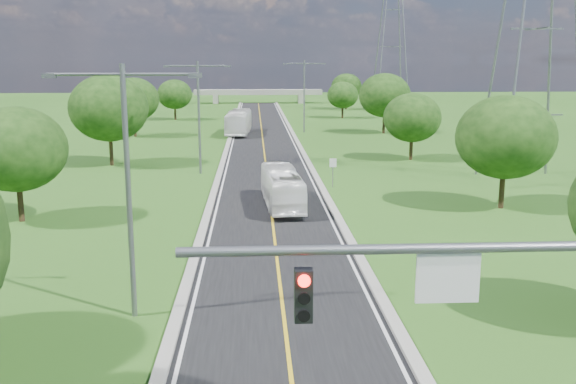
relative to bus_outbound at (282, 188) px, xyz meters
name	(u,v)px	position (x,y,z in m)	size (l,w,h in m)	color
ground	(264,150)	(-0.80, 28.84, -1.38)	(260.00, 260.00, 0.00)	#295417
road	(263,143)	(-0.80, 34.84, -1.35)	(8.00, 150.00, 0.06)	black
curb_left	(229,143)	(-5.05, 34.84, -1.27)	(0.50, 150.00, 0.22)	gray
curb_right	(297,142)	(3.45, 34.84, -1.27)	(0.50, 150.00, 0.22)	gray
signal_mast	(499,330)	(2.88, -32.16, 3.52)	(8.54, 0.33, 7.20)	slate
speed_limit_sign	(333,168)	(4.40, 6.83, 0.22)	(0.55, 0.09, 2.40)	slate
overpass	(258,93)	(-0.80, 108.84, 1.03)	(30.00, 3.00, 3.20)	gray
streetlight_near_left	(127,171)	(-6.80, -19.16, 4.56)	(5.90, 0.25, 10.00)	slate
streetlight_mid_left	(199,108)	(-6.80, 13.84, 4.56)	(5.90, 0.25, 10.00)	slate
streetlight_far_right	(304,90)	(5.20, 46.84, 4.56)	(5.90, 0.25, 10.00)	slate
power_tower_near	(538,11)	(21.20, 8.84, 12.63)	(9.00, 6.40, 28.00)	slate
power_tower_far	(392,39)	(25.20, 83.84, 12.63)	(9.00, 6.40, 28.00)	slate
tree_lb	(16,149)	(-16.80, -3.16, 3.26)	(6.30, 6.30, 7.33)	black
tree_lc	(109,108)	(-15.80, 18.84, 4.19)	(7.56, 7.56, 8.79)	black
tree_ld	(134,99)	(-17.80, 42.84, 3.57)	(6.72, 6.72, 7.82)	black
tree_le	(175,94)	(-15.30, 66.84, 2.95)	(5.88, 5.88, 6.84)	black
tree_rb	(506,137)	(15.20, -1.16, 3.57)	(6.72, 6.72, 7.82)	black
tree_rc	(412,118)	(14.20, 20.84, 2.95)	(5.88, 5.88, 6.84)	black
tree_rd	(385,95)	(16.20, 44.84, 3.88)	(7.14, 7.14, 8.30)	black
tree_re	(343,95)	(13.70, 68.84, 2.64)	(5.46, 5.46, 6.35)	black
tree_rf	(346,87)	(17.20, 88.84, 3.26)	(6.30, 6.30, 7.33)	black
bus_outbound	(282,188)	(0.00, 0.00, 0.00)	(2.22, 9.50, 2.65)	white
bus_inbound	(239,122)	(-4.00, 44.64, 0.31)	(2.74, 11.72, 3.26)	white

